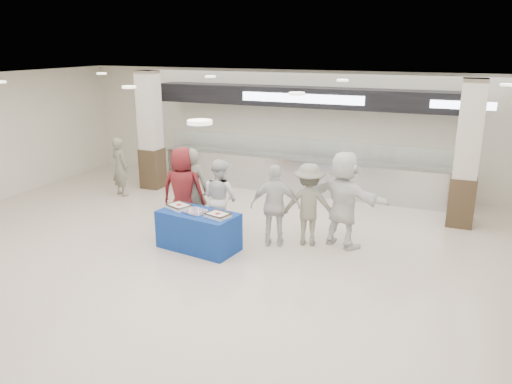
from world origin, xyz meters
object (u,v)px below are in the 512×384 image
at_px(chef_tall, 220,198).
at_px(chef_short, 275,206).
at_px(civilian_maroon, 183,190).
at_px(soldier_a, 193,189).
at_px(display_table, 199,231).
at_px(sheet_cake_left, 179,206).
at_px(soldier_bg, 120,167).
at_px(soldier_b, 309,204).
at_px(cupcake_tray, 196,211).
at_px(civilian_white, 344,199).
at_px(sheet_cake_right, 218,215).

xyz_separation_m(chef_tall, chef_short, (1.23, -0.06, 0.01)).
relative_size(civilian_maroon, soldier_a, 1.02).
bearing_deg(chef_tall, civilian_maroon, 25.97).
xyz_separation_m(display_table, chef_tall, (0.09, 0.79, 0.45)).
bearing_deg(sheet_cake_left, soldier_bg, 143.73).
distance_m(civilian_maroon, soldier_b, 2.68).
relative_size(cupcake_tray, civilian_white, 0.22).
bearing_deg(sheet_cake_right, cupcake_tray, 174.38).
relative_size(civilian_maroon, chef_short, 1.11).
xyz_separation_m(soldier_a, chef_tall, (0.72, -0.13, -0.08)).
distance_m(sheet_cake_right, soldier_a, 1.50).
xyz_separation_m(civilian_maroon, soldier_a, (0.12, 0.19, -0.02)).
relative_size(display_table, sheet_cake_left, 2.87).
distance_m(civilian_maroon, civilian_white, 3.35).
bearing_deg(cupcake_tray, soldier_a, 122.10).
distance_m(chef_tall, soldier_b, 1.83).
bearing_deg(display_table, soldier_bg, 155.22).
height_order(civilian_maroon, soldier_b, civilian_maroon).
relative_size(civilian_maroon, civilian_white, 0.95).
xyz_separation_m(cupcake_tray, civilian_white, (2.59, 1.27, 0.19)).
xyz_separation_m(sheet_cake_right, soldier_a, (-1.10, 1.01, 0.10)).
bearing_deg(sheet_cake_left, cupcake_tray, -15.38).
distance_m(display_table, cupcake_tray, 0.41).
bearing_deg(soldier_a, chef_tall, 159.05).
xyz_separation_m(sheet_cake_left, chef_tall, (0.56, 0.71, 0.03)).
relative_size(cupcake_tray, soldier_b, 0.26).
xyz_separation_m(display_table, civilian_maroon, (-0.75, 0.72, 0.54)).
bearing_deg(cupcake_tray, soldier_bg, 145.89).
bearing_deg(soldier_bg, sheet_cake_left, 165.10).
relative_size(sheet_cake_left, civilian_white, 0.28).
distance_m(sheet_cake_left, cupcake_tray, 0.46).
relative_size(display_table, soldier_a, 0.86).
xyz_separation_m(chef_short, soldier_b, (0.58, 0.34, 0.00)).
bearing_deg(sheet_cake_left, soldier_a, 100.64).
height_order(chef_short, soldier_b, soldier_b).
relative_size(sheet_cake_left, sheet_cake_right, 1.09).
bearing_deg(chef_tall, sheet_cake_left, 73.17).
xyz_separation_m(chef_tall, soldier_b, (1.81, 0.27, 0.01)).
bearing_deg(chef_tall, soldier_bg, -1.87).
height_order(display_table, civilian_white, civilian_white).
bearing_deg(civilian_maroon, soldier_bg, -42.88).
xyz_separation_m(cupcake_tray, soldier_a, (-0.60, 0.96, 0.12)).
height_order(sheet_cake_left, cupcake_tray, sheet_cake_left).
bearing_deg(soldier_bg, chef_tall, 177.93).
bearing_deg(sheet_cake_left, chef_short, 19.82).
xyz_separation_m(sheet_cake_left, civilian_white, (3.03, 1.14, 0.17)).
relative_size(display_table, cupcake_tray, 3.60).
xyz_separation_m(sheet_cake_left, cupcake_tray, (0.44, -0.12, -0.02)).
relative_size(cupcake_tray, soldier_bg, 0.28).
xyz_separation_m(sheet_cake_left, soldier_bg, (-3.17, 2.33, -0.02)).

